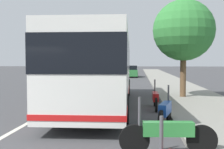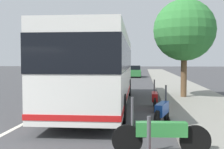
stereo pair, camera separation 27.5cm
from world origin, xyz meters
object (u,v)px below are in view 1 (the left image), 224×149
at_px(roadside_tree_mid_block, 184,31).
at_px(motorcycle_nearest_curb, 165,111).
at_px(coach_bus, 101,66).
at_px(car_behind_bus, 130,72).
at_px(motorcycle_by_tree, 168,134).
at_px(motorcycle_angled, 155,98).
at_px(car_ahead_same_lane, 96,71).

bearing_deg(roadside_tree_mid_block, motorcycle_nearest_curb, 166.51).
bearing_deg(coach_bus, car_behind_bus, -3.19).
bearing_deg(motorcycle_by_tree, car_behind_bus, -90.72).
bearing_deg(motorcycle_nearest_curb, motorcycle_by_tree, -169.37).
xyz_separation_m(motorcycle_angled, car_behind_bus, (24.54, 1.80, 0.26)).
height_order(motorcycle_angled, roadside_tree_mid_block, roadside_tree_mid_block).
bearing_deg(car_behind_bus, roadside_tree_mid_block, -171.21).
relative_size(motorcycle_by_tree, roadside_tree_mid_block, 0.40).
bearing_deg(car_ahead_same_lane, roadside_tree_mid_block, 17.03).
bearing_deg(car_behind_bus, motorcycle_by_tree, -177.36).
bearing_deg(roadside_tree_mid_block, motorcycle_by_tree, 169.19).
xyz_separation_m(motorcycle_nearest_curb, motorcycle_angled, (3.22, 0.12, -0.02)).
height_order(car_ahead_same_lane, roadside_tree_mid_block, roadside_tree_mid_block).
bearing_deg(motorcycle_angled, motorcycle_nearest_curb, -176.97).
bearing_deg(coach_bus, motorcycle_by_tree, -161.99).
xyz_separation_m(motorcycle_nearest_curb, car_ahead_same_lane, (31.34, 7.06, 0.20)).
relative_size(coach_bus, motorcycle_by_tree, 5.50).
xyz_separation_m(coach_bus, car_behind_bus, (23.81, -0.69, -1.14)).
bearing_deg(car_behind_bus, motorcycle_nearest_curb, -176.60).
distance_m(motorcycle_by_tree, car_behind_bus, 30.61).
bearing_deg(coach_bus, roadside_tree_mid_block, -59.58).
bearing_deg(car_behind_bus, motorcycle_angled, -176.36).
distance_m(motorcycle_nearest_curb, car_ahead_same_lane, 32.12).
distance_m(motorcycle_by_tree, motorcycle_nearest_curb, 2.81).
relative_size(coach_bus, car_behind_bus, 2.62).
distance_m(motorcycle_by_tree, car_ahead_same_lane, 34.81).
bearing_deg(motorcycle_angled, motorcycle_by_tree, -179.96).
height_order(car_ahead_same_lane, car_behind_bus, car_behind_bus).
relative_size(car_behind_bus, roadside_tree_mid_block, 0.84).
xyz_separation_m(coach_bus, motorcycle_by_tree, (-6.75, -2.40, -1.39)).
bearing_deg(motorcycle_by_tree, motorcycle_nearest_curb, -98.25).
bearing_deg(motorcycle_angled, car_ahead_same_lane, 14.81).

